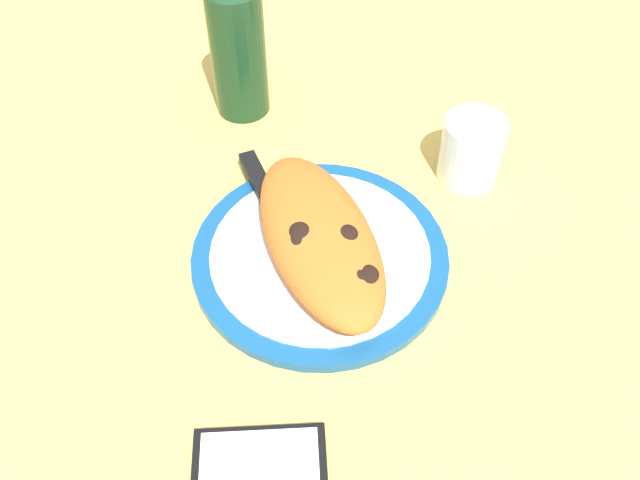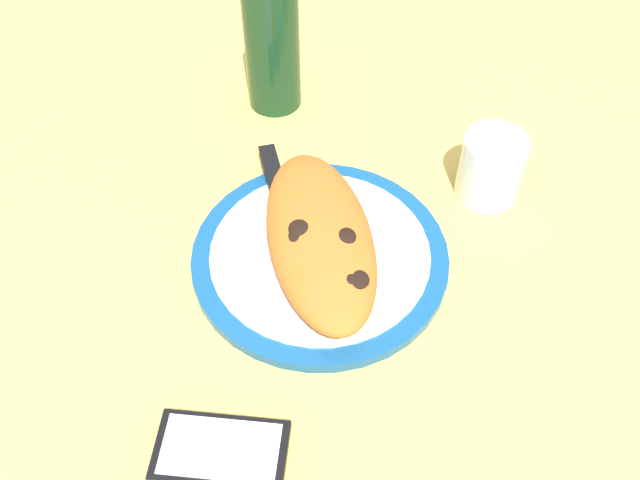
{
  "view_description": "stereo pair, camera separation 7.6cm",
  "coord_description": "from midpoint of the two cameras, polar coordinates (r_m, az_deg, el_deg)",
  "views": [
    {
      "loc": [
        -48.57,
        3.33,
        61.59
      ],
      "look_at": [
        0.0,
        0.0,
        3.58
      ],
      "focal_mm": 39.65,
      "sensor_mm": 36.0,
      "label": 1
    },
    {
      "loc": [
        -48.5,
        -4.23,
        61.59
      ],
      "look_at": [
        0.0,
        0.0,
        3.58
      ],
      "focal_mm": 39.65,
      "sensor_mm": 36.0,
      "label": 2
    }
  ],
  "objects": [
    {
      "name": "water_glass",
      "position": [
        0.86,
        9.62,
        6.78
      ],
      "size": [
        7.48,
        7.48,
        8.16
      ],
      "color": "silver",
      "rests_on": "ground_plane"
    },
    {
      "name": "knife",
      "position": [
        0.82,
        -6.79,
        2.98
      ],
      "size": [
        23.36,
        9.24,
        1.2
      ],
      "color": "silver",
      "rests_on": "plate"
    },
    {
      "name": "fork",
      "position": [
        0.78,
        0.9,
        -0.15
      ],
      "size": [
        16.95,
        2.42,
        0.4
      ],
      "color": "silver",
      "rests_on": "plate"
    },
    {
      "name": "ground_plane",
      "position": [
        0.8,
        -2.72,
        -2.51
      ],
      "size": [
        150.0,
        150.0,
        3.0
      ],
      "primitive_type": "cube",
      "color": "#DBB756"
    },
    {
      "name": "plate",
      "position": [
        0.78,
        -2.78,
        -1.5
      ],
      "size": [
        28.35,
        28.35,
        1.58
      ],
      "color": "navy",
      "rests_on": "ground_plane"
    },
    {
      "name": "smartphone",
      "position": [
        0.67,
        -8.3,
        -17.61
      ],
      "size": [
        6.9,
        12.11,
        1.16
      ],
      "color": "black",
      "rests_on": "ground_plane"
    },
    {
      "name": "wine_bottle",
      "position": [
        0.92,
        -9.13,
        15.34
      ],
      "size": [
        7.06,
        7.06,
        25.01
      ],
      "color": "#14381E",
      "rests_on": "ground_plane"
    },
    {
      "name": "calzone",
      "position": [
        0.75,
        -2.6,
        0.19
      ],
      "size": [
        27.55,
        17.47,
        4.86
      ],
      "color": "#C16023",
      "rests_on": "plate"
    }
  ]
}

